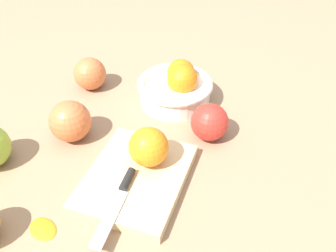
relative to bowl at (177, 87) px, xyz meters
The scene contains 9 objects.
ground_plane 0.19m from the bowl, 20.74° to the right, with size 2.40×2.40×0.00m, color #997556.
bowl is the anchor object (origin of this frame).
cutting_board 0.26m from the bowl, ahead, with size 0.21×0.17×0.02m, color #DBB77F.
orange_on_board 0.23m from the bowl, ahead, with size 0.07×0.07×0.07m, color orange.
knife 0.32m from the bowl, ahead, with size 0.16×0.02×0.01m.
apple_front_left 0.21m from the bowl, 88.94° to the right, with size 0.08×0.08×0.08m, color #CC6638.
apple_back_left 0.14m from the bowl, 42.60° to the left, with size 0.08×0.08×0.08m, color red.
apple_front_center 0.25m from the bowl, 42.73° to the right, with size 0.08×0.08×0.08m, color #CC6638.
citrus_peel 0.41m from the bowl, 15.73° to the right, with size 0.05×0.04×0.01m, color orange.
Camera 1 is at (0.47, 0.23, 0.47)m, focal length 37.15 mm.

